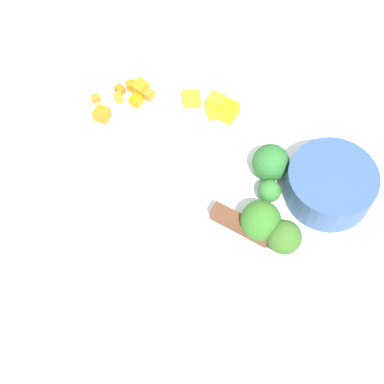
{
  "coord_description": "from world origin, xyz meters",
  "views": [
    {
      "loc": [
        0.07,
        -0.29,
        0.58
      ],
      "look_at": [
        0.0,
        0.0,
        0.02
      ],
      "focal_mm": 52.32,
      "sensor_mm": 36.0,
      "label": 1
    }
  ],
  "objects": [
    {
      "name": "ground_plane",
      "position": [
        0.0,
        0.0,
        0.0
      ],
      "size": [
        4.0,
        4.0,
        0.0
      ],
      "primitive_type": "plane",
      "color": "gray"
    },
    {
      "name": "cutting_board",
      "position": [
        0.0,
        0.0,
        0.01
      ],
      "size": [
        0.49,
        0.32,
        0.01
      ],
      "primitive_type": "cube",
      "color": "white",
      "rests_on": "ground_plane"
    },
    {
      "name": "prep_bowl",
      "position": [
        0.15,
        0.04,
        0.03
      ],
      "size": [
        0.1,
        0.1,
        0.04
      ],
      "primitive_type": "cylinder",
      "color": "#345385",
      "rests_on": "cutting_board"
    },
    {
      "name": "chef_knife",
      "position": [
        0.02,
        -0.01,
        0.02
      ],
      "size": [
        0.27,
        0.1,
        0.02
      ],
      "rotation": [
        0.0,
        0.0,
        2.83
      ],
      "color": "silver",
      "rests_on": "cutting_board"
    },
    {
      "name": "carrot_dice_0",
      "position": [
        -0.1,
        0.13,
        0.02
      ],
      "size": [
        0.02,
        0.02,
        0.02
      ],
      "primitive_type": "cube",
      "rotation": [
        0.0,
        0.0,
        2.69
      ],
      "color": "orange",
      "rests_on": "cutting_board"
    },
    {
      "name": "carrot_dice_1",
      "position": [
        -0.12,
        0.13,
        0.02
      ],
      "size": [
        0.02,
        0.01,
        0.01
      ],
      "primitive_type": "cube",
      "rotation": [
        0.0,
        0.0,
        2.57
      ],
      "color": "orange",
      "rests_on": "cutting_board"
    },
    {
      "name": "carrot_dice_2",
      "position": [
        -0.12,
        0.11,
        0.02
      ],
      "size": [
        0.01,
        0.01,
        0.01
      ],
      "primitive_type": "cube",
      "rotation": [
        0.0,
        0.0,
        2.22
      ],
      "color": "orange",
      "rests_on": "cutting_board"
    },
    {
      "name": "carrot_dice_3",
      "position": [
        -0.15,
        0.11,
        0.02
      ],
      "size": [
        0.01,
        0.01,
        0.01
      ],
      "primitive_type": "cube",
      "rotation": [
        0.0,
        0.0,
        0.58
      ],
      "color": "orange",
      "rests_on": "cutting_board"
    },
    {
      "name": "carrot_dice_4",
      "position": [
        -0.1,
        0.11,
        0.02
      ],
      "size": [
        0.02,
        0.02,
        0.01
      ],
      "primitive_type": "cube",
      "rotation": [
        0.0,
        0.0,
        2.74
      ],
      "color": "orange",
      "rests_on": "cutting_board"
    },
    {
      "name": "carrot_dice_5",
      "position": [
        -0.11,
        0.14,
        0.02
      ],
      "size": [
        0.02,
        0.01,
        0.01
      ],
      "primitive_type": "cube",
      "rotation": [
        0.0,
        0.0,
        0.54
      ],
      "color": "orange",
      "rests_on": "cutting_board"
    },
    {
      "name": "carrot_dice_6",
      "position": [
        -0.09,
        0.13,
        0.02
      ],
      "size": [
        0.02,
        0.02,
        0.01
      ],
      "primitive_type": "cube",
      "rotation": [
        0.0,
        0.0,
        1.18
      ],
      "color": "orange",
      "rests_on": "cutting_board"
    },
    {
      "name": "carrot_dice_7",
      "position": [
        -0.13,
        0.08,
        0.02
      ],
      "size": [
        0.02,
        0.02,
        0.02
      ],
      "primitive_type": "cube",
      "rotation": [
        0.0,
        0.0,
        2.98
      ],
      "color": "orange",
      "rests_on": "cutting_board"
    },
    {
      "name": "pepper_dice_0",
      "position": [
        0.0,
        0.12,
        0.02
      ],
      "size": [
        0.02,
        0.02,
        0.01
      ],
      "primitive_type": "cube",
      "rotation": [
        0.0,
        0.0,
        2.12
      ],
      "color": "yellow",
      "rests_on": "cutting_board"
    },
    {
      "name": "pepper_dice_1",
      "position": [
        0.02,
        0.12,
        0.02
      ],
      "size": [
        0.03,
        0.03,
        0.02
      ],
      "primitive_type": "cube",
      "rotation": [
        0.0,
        0.0,
        1.21
      ],
      "color": "yellow",
      "rests_on": "cutting_board"
    },
    {
      "name": "pepper_dice_2",
      "position": [
        -0.03,
        0.13,
        0.02
      ],
      "size": [
        0.03,
        0.02,
        0.02
      ],
      "primitive_type": "cube",
      "rotation": [
        0.0,
        0.0,
        1.9
      ],
      "color": "yellow",
      "rests_on": "cutting_board"
    },
    {
      "name": "pepper_dice_3",
      "position": [
        -0.0,
        0.13,
        0.02
      ],
      "size": [
        0.02,
        0.02,
        0.02
      ],
      "primitive_type": "cube",
      "rotation": [
        0.0,
        0.0,
        2.89
      ],
      "color": "yellow",
      "rests_on": "cutting_board"
    },
    {
      "name": "broccoli_floret_0",
      "position": [
        0.11,
        -0.04,
        0.04
      ],
      "size": [
        0.04,
        0.04,
        0.04
      ],
      "color": "#91BF5E",
      "rests_on": "cutting_board"
    },
    {
      "name": "broccoli_floret_1",
      "position": [
        0.08,
        -0.03,
        0.04
      ],
      "size": [
        0.04,
        0.04,
        0.05
      ],
      "color": "#85B255",
      "rests_on": "cutting_board"
    },
    {
      "name": "broccoli_floret_2",
      "position": [
        0.08,
        0.05,
        0.03
      ],
      "size": [
        0.04,
        0.04,
        0.04
      ],
      "color": "#8EAF64",
      "rests_on": "cutting_board"
    },
    {
      "name": "broccoli_floret_3",
      "position": [
        0.09,
        0.02,
        0.03
      ],
      "size": [
        0.03,
        0.03,
        0.03
      ],
      "color": "#8FBE60",
      "rests_on": "cutting_board"
    }
  ]
}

